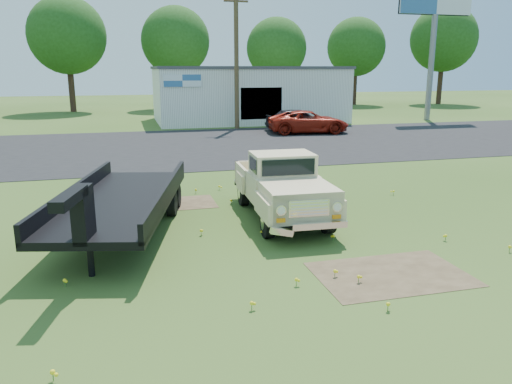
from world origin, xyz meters
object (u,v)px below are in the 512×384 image
at_px(red_pickup, 309,122).
at_px(dark_sedan, 298,119).
at_px(vintage_pickup_truck, 282,186).
at_px(flatbed_trailer, 121,196).
at_px(billboard, 436,7).

relative_size(red_pickup, dark_sedan, 1.19).
distance_m(vintage_pickup_truck, flatbed_trailer, 4.23).
bearing_deg(vintage_pickup_truck, red_pickup, 69.38).
bearing_deg(billboard, red_pickup, -155.26).
distance_m(billboard, red_pickup, 15.53).
relative_size(billboard, dark_sedan, 2.61).
xyz_separation_m(billboard, dark_sedan, (-12.32, -4.01, -7.82)).
xyz_separation_m(flatbed_trailer, dark_sedan, (11.32, 18.97, -0.24)).
xyz_separation_m(vintage_pickup_truck, flatbed_trailer, (-4.22, -0.24, 0.05)).
bearing_deg(dark_sedan, billboard, -71.06).
height_order(billboard, red_pickup, billboard).
bearing_deg(vintage_pickup_truck, dark_sedan, 71.56).
distance_m(flatbed_trailer, dark_sedan, 22.09).
bearing_deg(red_pickup, billboard, -58.99).
height_order(flatbed_trailer, dark_sedan, flatbed_trailer).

